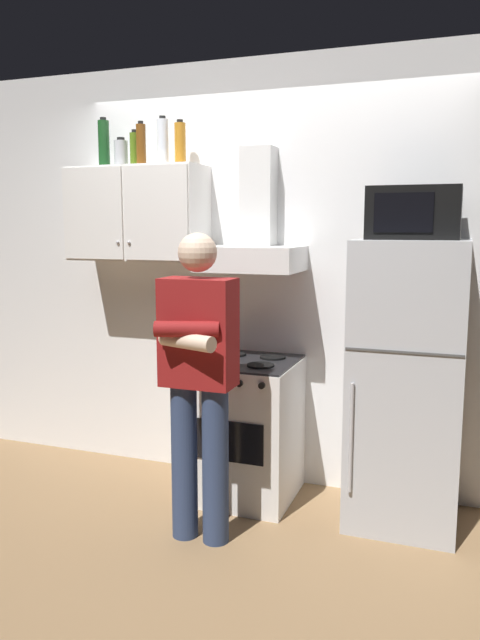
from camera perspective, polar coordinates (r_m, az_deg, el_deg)
name	(u,v)px	position (r m, az deg, el deg)	size (l,w,h in m)	color
ground_plane	(240,513)	(3.81, 0.00, -17.34)	(7.00, 7.00, 0.00)	olive
back_wall_tiled	(272,276)	(4.01, 2.96, 4.05)	(4.80, 0.10, 2.70)	white
upper_cabinet	(137,214)	(4.13, -9.48, 9.64)	(0.90, 0.37, 0.60)	white
stove_oven	(246,428)	(3.88, 0.58, -9.95)	(0.60, 0.62, 0.87)	white
range_hood	(253,238)	(3.80, 1.25, 7.54)	(0.60, 0.44, 0.75)	white
refrigerator	(407,384)	(3.59, 15.12, -5.72)	(0.60, 0.62, 1.60)	silver
microwave	(414,213)	(3.50, 15.76, 9.45)	(0.48, 0.37, 0.28)	black
person_standing	(198,376)	(3.23, -3.86, -5.19)	(0.38, 0.33, 1.64)	navy
bottle_wine_green	(104,144)	(4.30, -12.43, 15.57)	(0.07, 0.07, 0.32)	#19471E
bottle_canister_steel	(121,153)	(4.22, -10.90, 14.84)	(0.09, 0.09, 0.19)	#B2B5BA
bottle_beer_brown	(141,144)	(4.10, -9.10, 15.68)	(0.06, 0.06, 0.27)	brown
bottle_vodka_clear	(163,142)	(4.09, -7.13, 15.96)	(0.07, 0.07, 0.31)	silver
bottle_olive_oil	(135,149)	(4.17, -9.68, 15.25)	(0.06, 0.06, 0.23)	#4C6B19
bottle_liquor_amber	(180,144)	(4.05, -5.53, 15.86)	(0.07, 0.07, 0.28)	#B7721E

